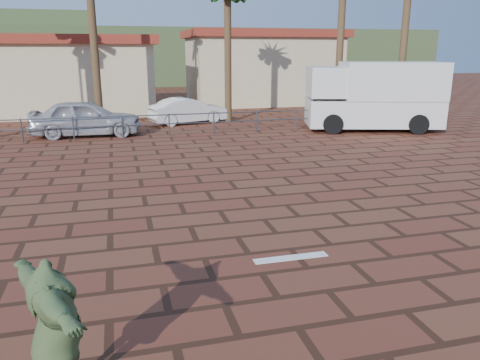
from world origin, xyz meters
name	(u,v)px	position (x,y,z in m)	size (l,w,h in m)	color
ground	(237,237)	(0.00, 0.00, 0.00)	(120.00, 120.00, 0.00)	brown
paint_stripe	(291,258)	(0.70, -1.20, 0.00)	(1.40, 0.22, 0.01)	white
guardrail	(169,121)	(0.00, 12.00, 0.68)	(24.06, 0.06, 1.00)	#47494F
building_west	(48,74)	(-6.00, 22.00, 2.28)	(12.60, 7.60, 4.50)	beige
building_east	(262,67)	(8.00, 24.00, 2.54)	(10.60, 6.60, 5.00)	beige
hill_front	(132,56)	(0.00, 50.00, 3.00)	(70.00, 18.00, 6.00)	#384C28
skateboarder	(56,328)	(-2.96, -3.97, 0.90)	(1.92, 0.52, 1.57)	#374927
campervan	(374,95)	(9.54, 11.26, 1.66)	(6.55, 4.12, 3.16)	silver
car_silver	(86,118)	(-3.53, 13.00, 0.80)	(1.89, 4.71, 1.60)	#AEAFB5
car_white	(188,111)	(1.38, 15.54, 0.66)	(1.40, 4.02, 1.32)	silver
street_sign	(425,99)	(12.00, 10.84, 1.43)	(0.40, 0.17, 2.04)	gray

